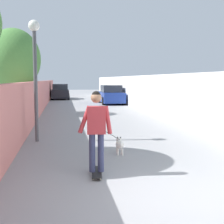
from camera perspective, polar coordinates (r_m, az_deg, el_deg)
The scene contains 10 objects.
ground_plane at distance 18.76m, azimuth -3.69°, elevation 0.11°, with size 80.00×80.00×0.00m, color gray.
wall_left at distance 16.65m, azimuth -14.21°, elevation 2.43°, with size 48.00×0.30×1.90m, color #CC726B.
fence_right at distance 17.35m, azimuth 7.72°, elevation 3.30°, with size 48.00×0.30×2.25m, color white.
tree_left_mid at distance 17.79m, azimuth -18.24°, elevation 9.59°, with size 2.94×2.94×4.84m.
lamp_post at distance 9.86m, azimuth -14.54°, elevation 9.98°, with size 0.36×0.36×3.86m.
skateboard at distance 6.38m, azimuth -2.96°, elevation -11.43°, with size 0.81×0.27×0.08m.
person_skateboarder at distance 6.15m, azimuth -3.02°, elevation -2.49°, with size 0.25×0.71×1.69m.
dog at distance 8.04m, azimuth 1.46°, elevation -6.17°, with size 1.96×0.94×1.06m.
car_near at distance 24.73m, azimuth -0.20°, elevation 3.27°, with size 4.16×1.80×1.54m.
car_far at distance 31.12m, azimuth -9.87°, elevation 3.79°, with size 4.20×1.80×1.54m.
Camera 1 is at (-4.56, 1.85, 2.00)m, focal length 47.77 mm.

